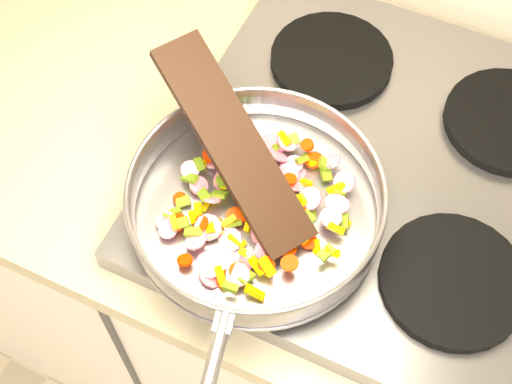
% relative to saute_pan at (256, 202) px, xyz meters
% --- Properties ---
extents(cooktop, '(0.60, 0.60, 0.04)m').
position_rel_saute_pan_xyz_m(cooktop, '(0.13, 0.16, -0.07)').
color(cooktop, '#939399').
rests_on(cooktop, counter_top).
extents(grate_fl, '(0.19, 0.19, 0.02)m').
position_rel_saute_pan_xyz_m(grate_fl, '(-0.01, 0.02, -0.04)').
color(grate_fl, black).
rests_on(grate_fl, cooktop).
extents(grate_fr, '(0.19, 0.19, 0.02)m').
position_rel_saute_pan_xyz_m(grate_fr, '(0.27, 0.02, -0.04)').
color(grate_fr, black).
rests_on(grate_fr, cooktop).
extents(grate_bl, '(0.19, 0.19, 0.02)m').
position_rel_saute_pan_xyz_m(grate_bl, '(-0.01, 0.30, -0.04)').
color(grate_bl, black).
rests_on(grate_bl, cooktop).
extents(grate_br, '(0.19, 0.19, 0.02)m').
position_rel_saute_pan_xyz_m(grate_br, '(0.27, 0.30, -0.04)').
color(grate_br, black).
rests_on(grate_br, cooktop).
extents(saute_pan, '(0.38, 0.54, 0.06)m').
position_rel_saute_pan_xyz_m(saute_pan, '(0.00, 0.00, 0.00)').
color(saute_pan, '#9E9EA5').
rests_on(saute_pan, grate_fl).
extents(vegetable_heap, '(0.25, 0.26, 0.05)m').
position_rel_saute_pan_xyz_m(vegetable_heap, '(-0.00, 0.00, -0.01)').
color(vegetable_heap, '#EAC402').
rests_on(vegetable_heap, saute_pan).
extents(wooden_spatula, '(0.29, 0.21, 0.13)m').
position_rel_saute_pan_xyz_m(wooden_spatula, '(-0.05, 0.04, 0.05)').
color(wooden_spatula, black).
rests_on(wooden_spatula, saute_pan).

